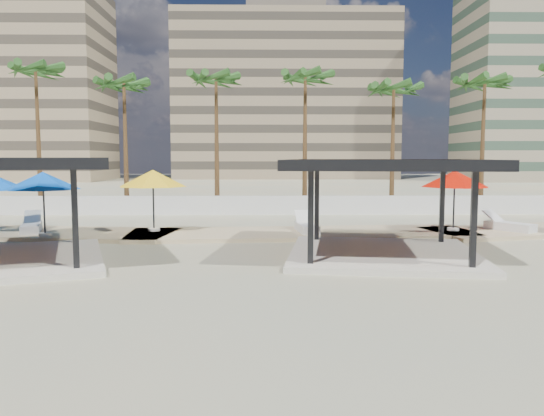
% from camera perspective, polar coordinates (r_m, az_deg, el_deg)
% --- Properties ---
extents(ground, '(200.00, 200.00, 0.00)m').
position_cam_1_polar(ground, '(17.92, -1.53, -6.23)').
color(ground, tan).
rests_on(ground, ground).
extents(promenade, '(44.45, 7.97, 0.24)m').
position_cam_1_polar(promenade, '(25.53, 3.15, -2.59)').
color(promenade, '#C6B284').
rests_on(promenade, ground).
extents(boundary_wall, '(56.00, 0.30, 1.20)m').
position_cam_1_polar(boundary_wall, '(33.68, -1.25, 0.29)').
color(boundary_wall, silver).
rests_on(boundary_wall, ground).
extents(building_mid, '(38.00, 16.00, 30.40)m').
position_cam_1_polar(building_mid, '(96.21, 1.37, 11.80)').
color(building_mid, '#847259').
rests_on(building_mid, ground).
extents(pavilion_central, '(7.92, 7.92, 3.56)m').
position_cam_1_polar(pavilion_central, '(19.67, 11.96, 0.95)').
color(pavilion_central, beige).
rests_on(pavilion_central, ground).
extents(umbrella_b, '(3.59, 3.59, 2.88)m').
position_cam_1_polar(umbrella_b, '(25.43, -12.69, 3.12)').
color(umbrella_b, beige).
rests_on(umbrella_b, promenade).
extents(umbrella_c, '(3.25, 3.25, 2.84)m').
position_cam_1_polar(umbrella_c, '(26.38, 19.06, 2.97)').
color(umbrella_c, beige).
rests_on(umbrella_c, promenade).
extents(umbrella_f, '(3.71, 3.71, 2.83)m').
position_cam_1_polar(umbrella_f, '(25.29, -23.41, 2.69)').
color(umbrella_f, beige).
rests_on(umbrella_f, promenade).
extents(lounger_a, '(1.50, 2.53, 0.91)m').
position_cam_1_polar(lounger_a, '(27.13, -24.46, -1.87)').
color(lounger_a, silver).
rests_on(lounger_a, promenade).
extents(lounger_b, '(1.06, 2.48, 0.91)m').
position_cam_1_polar(lounger_b, '(24.79, 3.74, -2.04)').
color(lounger_b, silver).
rests_on(lounger_b, promenade).
extents(lounger_c, '(2.00, 2.43, 0.91)m').
position_cam_1_polar(lounger_c, '(27.54, 24.11, -1.76)').
color(lounger_c, silver).
rests_on(lounger_c, promenade).
extents(palm_b, '(3.00, 3.00, 10.26)m').
position_cam_1_polar(palm_b, '(39.67, -24.07, 12.82)').
color(palm_b, brown).
rests_on(palm_b, ground).
extents(palm_c, '(3.00, 3.00, 9.25)m').
position_cam_1_polar(palm_c, '(37.08, -15.63, 12.16)').
color(palm_c, brown).
rests_on(palm_c, ground).
extents(palm_d, '(3.00, 3.00, 9.73)m').
position_cam_1_polar(palm_d, '(36.91, -6.04, 13.07)').
color(palm_d, brown).
rests_on(palm_d, ground).
extents(palm_e, '(3.00, 3.00, 9.76)m').
position_cam_1_polar(palm_e, '(36.39, 3.60, 13.24)').
color(palm_e, brown).
rests_on(palm_e, ground).
extents(palm_f, '(3.00, 3.00, 9.05)m').
position_cam_1_polar(palm_f, '(37.45, 12.96, 11.86)').
color(palm_f, brown).
rests_on(palm_f, ground).
extents(palm_g, '(3.00, 3.00, 9.45)m').
position_cam_1_polar(palm_g, '(38.97, 21.91, 11.91)').
color(palm_g, brown).
rests_on(palm_g, ground).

